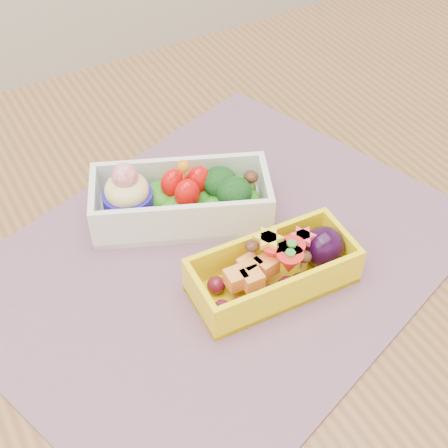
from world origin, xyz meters
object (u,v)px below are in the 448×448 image
placemat (220,258)px  bento_white (180,199)px  bento_yellow (277,268)px  table (252,311)px

placemat → bento_white: size_ratio=2.35×
bento_white → bento_yellow: size_ratio=1.26×
bento_white → table: bearing=-36.3°
table → bento_white: 0.15m
bento_yellow → placemat: bearing=120.1°
bento_white → bento_yellow: 0.13m
placemat → bento_yellow: bento_yellow is taller
placemat → bento_yellow: size_ratio=2.95×
placemat → bento_yellow: 0.07m
placemat → bento_white: 0.07m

